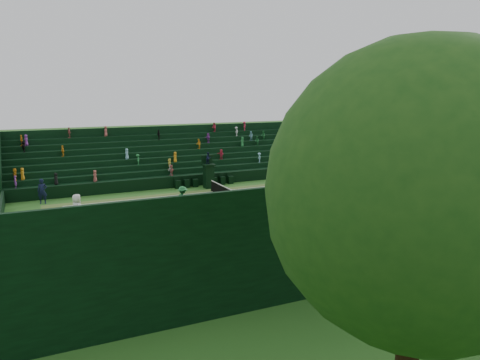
{
  "coord_description": "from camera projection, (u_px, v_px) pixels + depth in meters",
  "views": [
    {
      "loc": [
        30.4,
        -14.1,
        8.6
      ],
      "look_at": [
        0.0,
        0.0,
        2.0
      ],
      "focal_mm": 35.0,
      "sensor_mm": 36.0,
      "label": 1
    }
  ],
  "objects": [
    {
      "name": "ground",
      "position": [
        240.0,
        207.0,
        34.54
      ],
      "size": [
        160.0,
        160.0,
        0.0
      ],
      "primitive_type": "plane",
      "color": "#265A1C",
      "rests_on": "ground"
    },
    {
      "name": "court_surface",
      "position": [
        240.0,
        206.0,
        34.54
      ],
      "size": [
        12.97,
        26.77,
        0.01
      ],
      "primitive_type": "cube",
      "color": "#3D802A",
      "rests_on": "ground"
    },
    {
      "name": "perimeter_wall_north",
      "position": [
        404.0,
        182.0,
        41.0
      ],
      "size": [
        17.17,
        0.2,
        1.0
      ],
      "primitive_type": "cube",
      "color": "black",
      "rests_on": "ground"
    },
    {
      "name": "perimeter_wall_east",
      "position": [
        302.0,
        231.0,
        26.89
      ],
      "size": [
        0.2,
        31.77,
        1.0
      ],
      "primitive_type": "cube",
      "color": "black",
      "rests_on": "ground"
    },
    {
      "name": "perimeter_wall_west",
      "position": [
        200.0,
        180.0,
        42.0
      ],
      "size": [
        0.2,
        31.77,
        1.0
      ],
      "primitive_type": "cube",
      "color": "black",
      "rests_on": "ground"
    },
    {
      "name": "north_grandstand",
      "position": [
        348.0,
        234.0,
        22.97
      ],
      "size": [
        6.6,
        32.0,
        4.9
      ],
      "color": "black",
      "rests_on": "ground"
    },
    {
      "name": "south_grandstand",
      "position": [
        185.0,
        162.0,
        45.51
      ],
      "size": [
        6.6,
        32.0,
        4.9
      ],
      "color": "black",
      "rests_on": "ground"
    },
    {
      "name": "tennis_net",
      "position": [
        240.0,
        200.0,
        34.44
      ],
      "size": [
        11.67,
        0.1,
        1.06
      ],
      "color": "black",
      "rests_on": "ground"
    },
    {
      "name": "umpire_chair",
      "position": [
        209.0,
        173.0,
        40.73
      ],
      "size": [
        1.01,
        1.01,
        3.16
      ],
      "color": "black",
      "rests_on": "ground"
    },
    {
      "name": "courtside_chairs",
      "position": [
        205.0,
        182.0,
        41.73
      ],
      "size": [
        0.47,
        5.45,
        1.02
      ],
      "color": "black",
      "rests_on": "ground"
    },
    {
      "name": "player_near_west",
      "position": [
        77.0,
        210.0,
        29.71
      ],
      "size": [
        1.04,
        0.73,
        2.02
      ],
      "primitive_type": "imported",
      "rotation": [
        0.0,
        0.0,
        3.24
      ],
      "color": "white",
      "rests_on": "ground"
    },
    {
      "name": "player_near_east",
      "position": [
        192.0,
        214.0,
        29.09
      ],
      "size": [
        0.78,
        0.7,
        1.79
      ],
      "primitive_type": "imported",
      "rotation": [
        0.0,
        0.0,
        3.67
      ],
      "color": "white",
      "rests_on": "ground"
    },
    {
      "name": "player_far_west",
      "position": [
        346.0,
        179.0,
        40.75
      ],
      "size": [
        0.97,
        0.87,
        1.64
      ],
      "primitive_type": "imported",
      "rotation": [
        0.0,
        0.0,
        -0.37
      ],
      "color": "white",
      "rests_on": "ground"
    },
    {
      "name": "player_far_east",
      "position": [
        307.0,
        194.0,
        34.58
      ],
      "size": [
        1.28,
        1.04,
        1.73
      ],
      "primitive_type": "imported",
      "rotation": [
        0.0,
        0.0,
        0.41
      ],
      "color": "white",
      "rests_on": "ground"
    },
    {
      "name": "line_judge_north",
      "position": [
        330.0,
        167.0,
        46.32
      ],
      "size": [
        0.5,
        0.72,
        1.91
      ],
      "primitive_type": "imported",
      "rotation": [
        0.0,
        0.0,
        1.51
      ],
      "color": "black",
      "rests_on": "ground"
    },
    {
      "name": "line_judge_south",
      "position": [
        42.0,
        191.0,
        35.23
      ],
      "size": [
        0.58,
        0.77,
        1.9
      ],
      "primitive_type": "imported",
      "rotation": [
        0.0,
        0.0,
        1.37
      ],
      "color": "black",
      "rests_on": "ground"
    }
  ]
}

